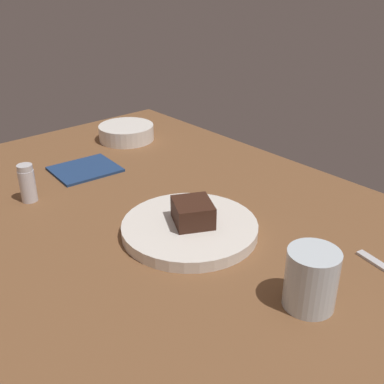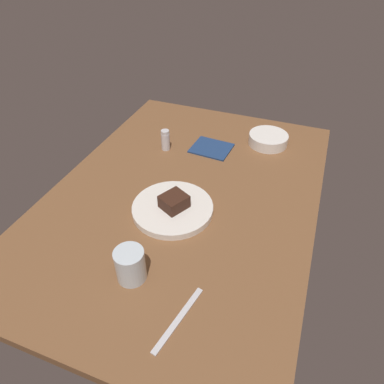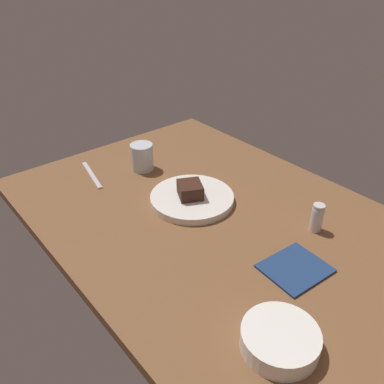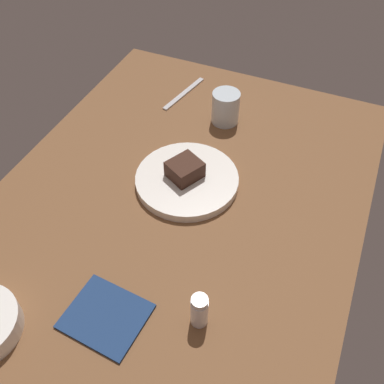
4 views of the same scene
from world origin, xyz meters
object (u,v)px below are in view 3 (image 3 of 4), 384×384
at_px(chocolate_cake_slice, 190,190).
at_px(side_bowl, 280,339).
at_px(dessert_plate, 192,198).
at_px(butter_knife, 92,175).
at_px(folded_napkin, 295,268).
at_px(water_glass, 143,157).
at_px(salt_shaker, 317,218).

height_order(chocolate_cake_slice, side_bowl, chocolate_cake_slice).
distance_m(dessert_plate, side_bowl, 0.53).
xyz_separation_m(side_bowl, butter_knife, (0.83, -0.04, -0.02)).
distance_m(butter_knife, folded_napkin, 0.73).
bearing_deg(butter_knife, chocolate_cake_slice, 36.29).
xyz_separation_m(dessert_plate, water_glass, (0.26, -0.00, 0.03)).
distance_m(water_glass, folded_napkin, 0.64).
xyz_separation_m(chocolate_cake_slice, butter_knife, (0.33, 0.15, -0.04)).
bearing_deg(side_bowl, butter_knife, -2.77).
relative_size(water_glass, butter_knife, 0.48).
relative_size(chocolate_cake_slice, side_bowl, 0.49).
xyz_separation_m(chocolate_cake_slice, side_bowl, (-0.49, 0.19, -0.02)).
bearing_deg(salt_shaker, butter_knife, 26.24).
bearing_deg(folded_napkin, salt_shaker, -69.06).
bearing_deg(salt_shaker, dessert_plate, 27.10).
bearing_deg(folded_napkin, butter_knife, 12.42).
relative_size(dessert_plate, salt_shaker, 3.09).
relative_size(chocolate_cake_slice, salt_shaker, 0.92).
height_order(dessert_plate, water_glass, water_glass).
relative_size(chocolate_cake_slice, butter_knife, 0.39).
bearing_deg(salt_shaker, folded_napkin, 110.94).
xyz_separation_m(salt_shaker, butter_knife, (0.65, 0.32, -0.04)).
xyz_separation_m(dessert_plate, chocolate_cake_slice, (0.00, 0.01, 0.03)).
bearing_deg(water_glass, butter_knife, 66.31).
bearing_deg(dessert_plate, salt_shaker, -152.90).
distance_m(chocolate_cake_slice, side_bowl, 0.53).
xyz_separation_m(butter_knife, folded_napkin, (-0.71, -0.16, 0.00)).
height_order(water_glass, side_bowl, water_glass).
bearing_deg(folded_napkin, water_glass, -0.31).
height_order(butter_knife, folded_napkin, folded_napkin).
bearing_deg(butter_knife, side_bowl, 9.15).
distance_m(chocolate_cake_slice, salt_shaker, 0.36).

